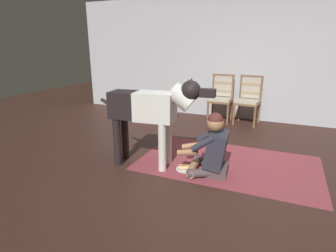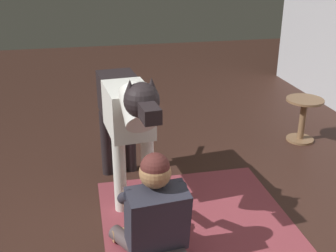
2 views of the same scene
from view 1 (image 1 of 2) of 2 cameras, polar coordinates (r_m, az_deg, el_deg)
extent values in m
plane|color=#38211A|center=(3.77, 11.90, -8.74)|extent=(14.74, 14.74, 0.00)
cube|color=#B5B6BD|center=(6.14, 18.09, 13.14)|extent=(8.52, 0.10, 2.60)
cube|color=brown|center=(3.95, 12.31, -7.51)|extent=(2.41, 1.48, 0.01)
cylinder|color=brown|center=(5.73, 12.27, 2.32)|extent=(0.04, 0.04, 0.42)
cylinder|color=brown|center=(5.81, 8.25, 2.73)|extent=(0.04, 0.04, 0.42)
cylinder|color=brown|center=(6.13, 13.00, 3.20)|extent=(0.04, 0.04, 0.42)
cylinder|color=brown|center=(6.21, 9.22, 3.58)|extent=(0.04, 0.04, 0.42)
cube|color=brown|center=(5.92, 10.81, 5.14)|extent=(0.47, 0.47, 0.04)
cube|color=#B5AC99|center=(5.91, 10.83, 5.50)|extent=(0.43, 0.43, 0.04)
cylinder|color=brown|center=(6.03, 13.32, 7.91)|extent=(0.04, 0.04, 0.52)
cylinder|color=brown|center=(6.11, 9.44, 8.24)|extent=(0.04, 0.04, 0.52)
cube|color=brown|center=(6.04, 11.50, 10.33)|extent=(0.46, 0.05, 0.04)
cube|color=#B5AC99|center=(6.07, 11.36, 7.98)|extent=(0.38, 0.06, 0.40)
cube|color=tan|center=(6.06, 11.41, 8.81)|extent=(0.39, 0.06, 0.06)
cube|color=tan|center=(6.09, 11.31, 7.16)|extent=(0.39, 0.06, 0.06)
cylinder|color=brown|center=(5.64, 17.53, 1.67)|extent=(0.04, 0.04, 0.42)
cylinder|color=brown|center=(5.73, 13.48, 2.23)|extent=(0.04, 0.04, 0.42)
cylinder|color=brown|center=(6.03, 18.38, 2.56)|extent=(0.04, 0.04, 0.42)
cylinder|color=brown|center=(6.12, 14.57, 3.07)|extent=(0.04, 0.04, 0.42)
cube|color=brown|center=(5.83, 16.17, 4.59)|extent=(0.50, 0.50, 0.04)
cube|color=#B5AC99|center=(5.82, 16.20, 4.96)|extent=(0.46, 0.46, 0.04)
cylinder|color=brown|center=(5.94, 18.83, 7.33)|extent=(0.04, 0.04, 0.52)
cylinder|color=brown|center=(6.02, 14.92, 7.78)|extent=(0.04, 0.04, 0.52)
cube|color=brown|center=(5.95, 17.06, 9.84)|extent=(0.46, 0.09, 0.04)
cube|color=#B5AC99|center=(5.98, 16.85, 7.46)|extent=(0.38, 0.09, 0.40)
cube|color=tan|center=(5.97, 16.92, 8.31)|extent=(0.39, 0.10, 0.06)
cube|color=tan|center=(5.99, 16.78, 6.63)|extent=(0.39, 0.10, 0.06)
cube|color=#504143|center=(3.59, 10.28, -8.92)|extent=(0.27, 0.36, 0.12)
cylinder|color=#504143|center=(3.47, 7.27, -9.62)|extent=(0.40, 0.30, 0.11)
cylinder|color=#AC7C50|center=(3.56, 5.09, -8.94)|extent=(0.15, 0.37, 0.09)
cylinder|color=#504143|center=(3.75, 8.18, -7.59)|extent=(0.41, 0.24, 0.11)
cylinder|color=#AC7C50|center=(3.71, 5.68, -7.85)|extent=(0.10, 0.36, 0.09)
cube|color=#2C2C39|center=(3.48, 10.02, -4.71)|extent=(0.32, 0.43, 0.47)
cylinder|color=#2C2C39|center=(3.30, 7.27, -3.66)|extent=(0.30, 0.11, 0.24)
cylinder|color=#AC7C50|center=(3.44, 4.05, -5.49)|extent=(0.27, 0.09, 0.12)
cylinder|color=#2C2C39|center=(3.63, 8.31, -1.82)|extent=(0.30, 0.11, 0.24)
cylinder|color=#AC7C50|center=(3.67, 4.99, -4.08)|extent=(0.28, 0.14, 0.12)
sphere|color=#AC7C50|center=(3.38, 9.79, 0.57)|extent=(0.21, 0.21, 0.21)
sphere|color=#562623|center=(3.37, 9.82, 1.17)|extent=(0.19, 0.19, 0.19)
cylinder|color=silver|center=(3.73, -0.06, -3.30)|extent=(0.10, 0.10, 0.64)
cylinder|color=silver|center=(3.53, -1.21, -4.52)|extent=(0.10, 0.10, 0.64)
cylinder|color=black|center=(3.97, -8.92, -2.29)|extent=(0.10, 0.10, 0.64)
cylinder|color=black|center=(3.78, -10.48, -3.37)|extent=(0.10, 0.10, 0.64)
cube|color=silver|center=(3.53, -2.73, 4.04)|extent=(0.54, 0.38, 0.37)
cube|color=black|center=(3.68, -8.42, 4.41)|extent=(0.47, 0.35, 0.35)
cylinder|color=silver|center=(3.40, 2.83, 6.00)|extent=(0.39, 0.27, 0.36)
sphere|color=black|center=(3.35, 4.76, 7.34)|extent=(0.25, 0.25, 0.25)
cube|color=black|center=(3.32, 8.26, 6.80)|extent=(0.20, 0.13, 0.10)
cone|color=black|center=(3.41, 4.88, 9.08)|extent=(0.09, 0.09, 0.11)
cone|color=black|center=(3.27, 4.28, 8.76)|extent=(0.09, 0.09, 0.11)
cylinder|color=black|center=(3.80, -11.62, 4.05)|extent=(0.33, 0.08, 0.22)
cylinder|color=silver|center=(3.68, 3.66, -8.94)|extent=(0.25, 0.25, 0.01)
cylinder|color=#E8C37C|center=(3.65, 3.67, -8.66)|extent=(0.19, 0.11, 0.05)
cylinder|color=#E8C37C|center=(3.69, 3.67, -8.37)|extent=(0.19, 0.11, 0.05)
cylinder|color=brown|center=(3.67, 3.67, -8.42)|extent=(0.20, 0.10, 0.04)
cylinder|color=brown|center=(5.79, -1.05, 3.10)|extent=(0.07, 0.07, 0.47)
cylinder|color=brown|center=(5.85, -1.04, 0.97)|extent=(0.30, 0.30, 0.02)
cylinder|color=brown|center=(5.74, -1.06, 5.50)|extent=(0.41, 0.41, 0.03)
camera|label=2|loc=(3.19, 55.45, 16.54)|focal=44.30mm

